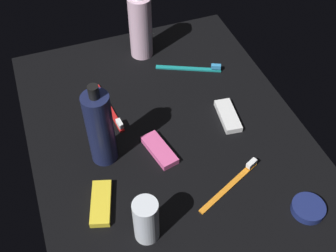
% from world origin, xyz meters
% --- Properties ---
extents(ground_plane, '(0.84, 0.64, 0.01)m').
position_xyz_m(ground_plane, '(0.00, 0.00, -0.01)').
color(ground_plane, black).
extents(lotion_bottle, '(0.06, 0.06, 0.22)m').
position_xyz_m(lotion_bottle, '(0.01, -0.16, 0.10)').
color(lotion_bottle, '#181E42').
rests_on(lotion_bottle, ground_plane).
extents(bodywash_bottle, '(0.06, 0.06, 0.20)m').
position_xyz_m(bodywash_bottle, '(-0.31, 0.04, 0.09)').
color(bodywash_bottle, silver).
rests_on(bodywash_bottle, ground_plane).
extents(deodorant_stick, '(0.05, 0.05, 0.11)m').
position_xyz_m(deodorant_stick, '(0.23, -0.13, 0.05)').
color(deodorant_stick, silver).
rests_on(deodorant_stick, ground_plane).
extents(toothbrush_teal, '(0.09, 0.17, 0.02)m').
position_xyz_m(toothbrush_teal, '(-0.20, 0.14, 0.01)').
color(toothbrush_teal, teal).
rests_on(toothbrush_teal, ground_plane).
extents(toothbrush_orange, '(0.09, 0.17, 0.02)m').
position_xyz_m(toothbrush_orange, '(0.18, 0.08, 0.01)').
color(toothbrush_orange, orange).
rests_on(toothbrush_orange, ground_plane).
extents(toothbrush_red, '(0.18, 0.03, 0.02)m').
position_xyz_m(toothbrush_red, '(-0.12, -0.11, 0.01)').
color(toothbrush_red, red).
rests_on(toothbrush_red, ground_plane).
extents(snack_bar_pink, '(0.11, 0.06, 0.01)m').
position_xyz_m(snack_bar_pink, '(0.04, -0.04, 0.01)').
color(snack_bar_pink, '#E55999').
rests_on(snack_bar_pink, ground_plane).
extents(snack_bar_white, '(0.11, 0.05, 0.01)m').
position_xyz_m(snack_bar_white, '(0.00, 0.16, 0.01)').
color(snack_bar_white, white).
rests_on(snack_bar_white, ground_plane).
extents(snack_bar_yellow, '(0.11, 0.07, 0.01)m').
position_xyz_m(snack_bar_yellow, '(0.13, -0.20, 0.01)').
color(snack_bar_yellow, yellow).
rests_on(snack_bar_yellow, ground_plane).
extents(cream_tin_left, '(0.07, 0.07, 0.02)m').
position_xyz_m(cream_tin_left, '(0.29, 0.20, 0.01)').
color(cream_tin_left, navy).
rests_on(cream_tin_left, ground_plane).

